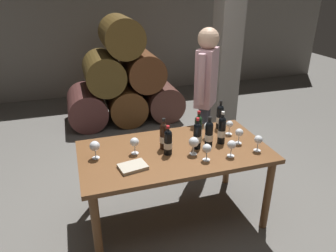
# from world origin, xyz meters

# --- Properties ---
(ground_plane) EXTENTS (14.00, 14.00, 0.00)m
(ground_plane) POSITION_xyz_m (0.00, 0.00, 0.00)
(ground_plane) COLOR #66635E
(cellar_back_wall) EXTENTS (10.00, 0.24, 2.80)m
(cellar_back_wall) POSITION_xyz_m (0.00, 4.20, 1.40)
(cellar_back_wall) COLOR gray
(cellar_back_wall) RESTS_ON ground_plane
(barrel_stack) EXTENTS (1.86, 0.90, 1.69)m
(barrel_stack) POSITION_xyz_m (0.00, 2.60, 0.66)
(barrel_stack) COLOR #542D2A
(barrel_stack) RESTS_ON ground_plane
(stone_pillar) EXTENTS (0.32, 0.32, 2.60)m
(stone_pillar) POSITION_xyz_m (1.30, 1.60, 1.30)
(stone_pillar) COLOR gray
(stone_pillar) RESTS_ON ground_plane
(dining_table) EXTENTS (1.70, 0.90, 0.76)m
(dining_table) POSITION_xyz_m (0.00, 0.00, 0.67)
(dining_table) COLOR brown
(dining_table) RESTS_ON ground_plane
(wine_bottle_0) EXTENTS (0.07, 0.07, 0.30)m
(wine_bottle_0) POSITION_xyz_m (0.59, 0.30, 0.89)
(wine_bottle_0) COLOR black
(wine_bottle_0) RESTS_ON dining_table
(wine_bottle_1) EXTENTS (0.07, 0.07, 0.30)m
(wine_bottle_1) POSITION_xyz_m (0.20, -0.03, 0.89)
(wine_bottle_1) COLOR black
(wine_bottle_1) RESTS_ON dining_table
(wine_bottle_2) EXTENTS (0.07, 0.07, 0.29)m
(wine_bottle_2) POSITION_xyz_m (-0.08, 0.06, 0.89)
(wine_bottle_2) COLOR black
(wine_bottle_2) RESTS_ON dining_table
(wine_bottle_3) EXTENTS (0.07, 0.07, 0.27)m
(wine_bottle_3) POSITION_xyz_m (-0.08, -0.05, 0.88)
(wine_bottle_3) COLOR black
(wine_bottle_3) RESTS_ON dining_table
(wine_bottle_4) EXTENTS (0.07, 0.07, 0.32)m
(wine_bottle_4) POSITION_xyz_m (0.46, -0.00, 0.90)
(wine_bottle_4) COLOR black
(wine_bottle_4) RESTS_ON dining_table
(wine_bottle_5) EXTENTS (0.07, 0.07, 0.31)m
(wine_bottle_5) POSITION_xyz_m (0.27, 0.10, 0.89)
(wine_bottle_5) COLOR #19381E
(wine_bottle_5) RESTS_ON dining_table
(wine_bottle_6) EXTENTS (0.07, 0.07, 0.30)m
(wine_bottle_6) POSITION_xyz_m (0.32, -0.03, 0.89)
(wine_bottle_6) COLOR black
(wine_bottle_6) RESTS_ON dining_table
(wine_glass_0) EXTENTS (0.08, 0.08, 0.15)m
(wine_glass_0) POSITION_xyz_m (0.43, -0.25, 0.87)
(wine_glass_0) COLOR white
(wine_glass_0) RESTS_ON dining_table
(wine_glass_1) EXTENTS (0.09, 0.09, 0.16)m
(wine_glass_1) POSITION_xyz_m (0.13, -0.12, 0.87)
(wine_glass_1) COLOR white
(wine_glass_1) RESTS_ON dining_table
(wine_glass_2) EXTENTS (0.09, 0.09, 0.16)m
(wine_glass_2) POSITION_xyz_m (0.38, 0.13, 0.87)
(wine_glass_2) COLOR white
(wine_glass_2) RESTS_ON dining_table
(wine_glass_3) EXTENTS (0.08, 0.08, 0.15)m
(wine_glass_3) POSITION_xyz_m (-0.36, 0.04, 0.87)
(wine_glass_3) COLOR white
(wine_glass_3) RESTS_ON dining_table
(wine_glass_4) EXTENTS (0.07, 0.07, 0.15)m
(wine_glass_4) POSITION_xyz_m (0.70, -0.24, 0.87)
(wine_glass_4) COLOR white
(wine_glass_4) RESTS_ON dining_table
(wine_glass_5) EXTENTS (0.09, 0.09, 0.16)m
(wine_glass_5) POSITION_xyz_m (-0.69, 0.07, 0.87)
(wine_glass_5) COLOR white
(wine_glass_5) RESTS_ON dining_table
(wine_glass_6) EXTENTS (0.07, 0.07, 0.15)m
(wine_glass_6) POSITION_xyz_m (0.61, -0.06, 0.87)
(wine_glass_6) COLOR white
(wine_glass_6) RESTS_ON dining_table
(wine_glass_7) EXTENTS (0.07, 0.07, 0.14)m
(wine_glass_7) POSITION_xyz_m (0.62, 0.15, 0.86)
(wine_glass_7) COLOR white
(wine_glass_7) RESTS_ON dining_table
(wine_glass_8) EXTENTS (0.08, 0.08, 0.15)m
(wine_glass_8) POSITION_xyz_m (0.20, -0.25, 0.87)
(wine_glass_8) COLOR white
(wine_glass_8) RESTS_ON dining_table
(tasting_notebook) EXTENTS (0.25, 0.20, 0.03)m
(tasting_notebook) POSITION_xyz_m (-0.42, -0.19, 0.77)
(tasting_notebook) COLOR #B2A893
(tasting_notebook) RESTS_ON dining_table
(sommelier_presenting) EXTENTS (0.34, 0.40, 1.72)m
(sommelier_presenting) POSITION_xyz_m (0.62, 0.75, 1.04)
(sommelier_presenting) COLOR #383842
(sommelier_presenting) RESTS_ON ground_plane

